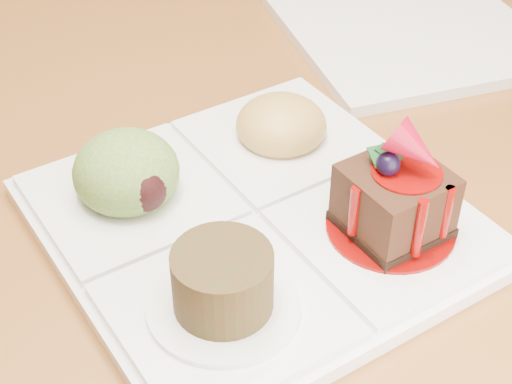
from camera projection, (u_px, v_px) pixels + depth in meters
dining_table at (81, 49)px, 0.92m from camera, size 1.00×1.80×0.75m
sampler_plate at (250, 204)px, 0.56m from camera, size 0.31×0.31×0.11m
second_plate at (410, 32)px, 0.80m from camera, size 0.31×0.31×0.01m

